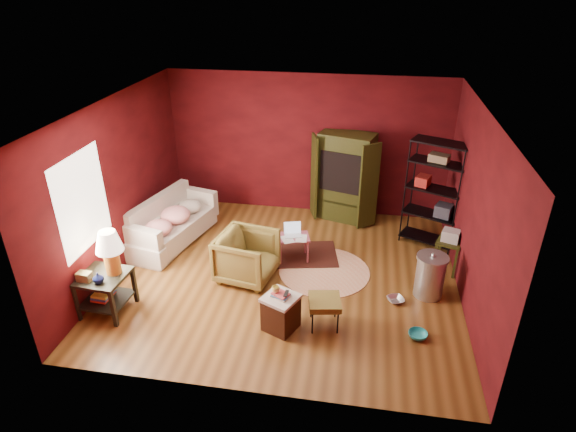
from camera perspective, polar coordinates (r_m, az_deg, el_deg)
name	(u,v)px	position (r m, az deg, el deg)	size (l,w,h in m)	color
room	(283,199)	(7.30, -0.59, 2.07)	(5.54, 5.04, 2.84)	brown
sofa	(171,224)	(9.01, -13.74, -0.95)	(1.90, 0.55, 0.74)	beige
armchair	(247,255)	(7.74, -4.89, -4.58)	(0.85, 0.80, 0.88)	black
pet_bowl_steel	(396,295)	(7.54, 12.69, -9.10)	(0.25, 0.06, 0.25)	silver
pet_bowl_turquoise	(419,330)	(6.97, 15.22, -12.89)	(0.26, 0.08, 0.26)	#27AFB8
vase	(98,278)	(7.22, -21.58, -6.85)	(0.15, 0.16, 0.15)	#0D1645
mug	(276,289)	(6.60, -1.46, -8.60)	(0.11, 0.09, 0.11)	#E0D36E
side_table	(107,265)	(7.32, -20.69, -5.42)	(0.69, 0.69, 1.29)	black
sofa_cushions	(172,223)	(9.03, -13.64, -0.76)	(1.18, 2.00, 0.79)	beige
hamper	(281,312)	(6.80, -0.86, -11.29)	(0.58, 0.58, 0.62)	#3E1D0E
footstool	(325,303)	(6.79, 4.37, -10.23)	(0.51, 0.51, 0.45)	black
rug_round	(324,271)	(8.12, 4.31, -6.54)	(1.64, 1.64, 0.01)	beige
rug_oriental	(299,254)	(8.52, 1.30, -4.56)	(1.47, 1.13, 0.01)	#4D1C14
laptop_desk	(293,239)	(8.20, 0.61, -2.71)	(0.62, 0.53, 0.67)	#BF576D
tv_armoire	(345,176)	(9.46, 6.77, 4.77)	(1.33, 0.97, 1.76)	#2E2E0D
wire_shelving	(435,190)	(8.78, 17.03, 2.97)	(1.04, 0.77, 1.96)	black
small_stand	(450,241)	(8.26, 18.65, -2.80)	(0.49, 0.49, 0.77)	#2E2E0D
trash_can	(430,276)	(7.69, 16.48, -6.79)	(0.53, 0.53, 0.75)	silver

